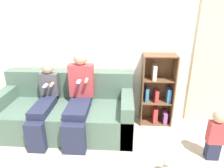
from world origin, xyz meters
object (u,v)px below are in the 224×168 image
(couch, at_px, (66,113))
(bookshelf, at_px, (157,94))
(teddy_bear, at_px, (167,167))
(toddler_standing, at_px, (216,133))
(child_seated, at_px, (44,102))
(adult_seated, at_px, (79,97))

(couch, relative_size, bookshelf, 1.76)
(bookshelf, xyz_separation_m, teddy_bear, (-0.04, -1.20, -0.42))
(couch, relative_size, toddler_standing, 2.94)
(child_seated, bearing_deg, toddler_standing, -9.44)
(bookshelf, bearing_deg, couch, -167.49)
(couch, xyz_separation_m, bookshelf, (1.48, 0.33, 0.23))
(couch, height_order, adult_seated, adult_seated)
(adult_seated, distance_m, toddler_standing, 1.93)
(couch, xyz_separation_m, adult_seated, (0.25, -0.10, 0.35))
(couch, distance_m, child_seated, 0.41)
(toddler_standing, bearing_deg, teddy_bear, -153.67)
(toddler_standing, xyz_separation_m, teddy_bear, (-0.66, -0.33, -0.27))
(adult_seated, xyz_separation_m, child_seated, (-0.53, -0.05, -0.09))
(adult_seated, distance_m, child_seated, 0.54)
(child_seated, xyz_separation_m, toddler_standing, (2.39, -0.40, -0.17))
(child_seated, height_order, teddy_bear, child_seated)
(couch, height_order, teddy_bear, couch)
(couch, height_order, child_seated, child_seated)
(couch, bearing_deg, adult_seated, -22.65)
(child_seated, bearing_deg, teddy_bear, -22.71)
(child_seated, xyz_separation_m, bookshelf, (1.76, 0.48, -0.03))
(toddler_standing, relative_size, bookshelf, 0.60)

